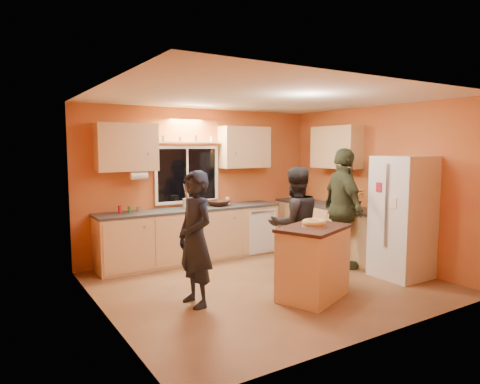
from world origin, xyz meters
TOP-DOWN VIEW (x-y plane):
  - ground at (0.00, 0.00)m, footprint 4.50×4.50m
  - room_shell at (0.12, 0.41)m, footprint 4.54×4.04m
  - back_counter at (0.01, 1.70)m, footprint 4.23×0.62m
  - right_counter at (1.95, 0.50)m, footprint 0.62×1.84m
  - refrigerator at (1.89, -0.80)m, footprint 0.72×0.70m
  - island at (0.17, -0.78)m, footprint 1.13×0.96m
  - bundt_pastry at (0.17, -0.78)m, footprint 0.31×0.31m
  - person_left at (-1.22, -0.22)m, footprint 0.44×0.63m
  - person_center at (0.42, -0.09)m, footprint 0.91×0.77m
  - person_right at (1.50, 0.02)m, footprint 0.80×1.21m
  - mixing_bowl at (0.18, 1.71)m, footprint 0.51×0.51m
  - utensil_crock at (-0.44, 1.71)m, footprint 0.14×0.14m
  - potted_plant at (1.94, 0.16)m, footprint 0.29×0.25m
  - red_box at (1.89, 0.41)m, footprint 0.18×0.15m

SIDE VIEW (x-z plane):
  - ground at x=0.00m, z-range 0.00..0.00m
  - back_counter at x=0.01m, z-range 0.00..0.90m
  - right_counter at x=1.95m, z-range 0.00..0.90m
  - island at x=0.17m, z-range 0.01..0.93m
  - person_left at x=-1.22m, z-range 0.00..1.65m
  - person_center at x=0.42m, z-range 0.00..1.65m
  - refrigerator at x=1.89m, z-range 0.00..1.80m
  - red_box at x=1.89m, z-range 0.90..0.97m
  - mixing_bowl at x=0.18m, z-range 0.90..1.00m
  - person_right at x=1.50m, z-range 0.00..1.92m
  - bundt_pastry at x=0.17m, z-range 0.93..1.02m
  - utensil_crock at x=-0.44m, z-range 0.90..1.07m
  - potted_plant at x=1.94m, z-range 0.90..1.22m
  - room_shell at x=0.12m, z-range 0.31..2.92m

